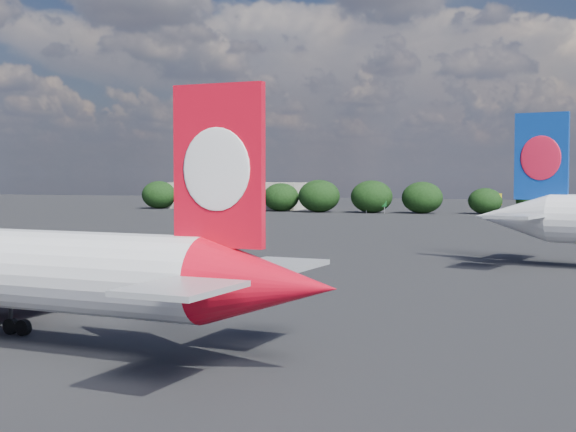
% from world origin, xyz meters
% --- Properties ---
extents(ground, '(500.00, 500.00, 0.00)m').
position_xyz_m(ground, '(0.00, 60.00, 0.00)').
color(ground, black).
rests_on(ground, ground).
extents(terminal_building, '(42.00, 16.00, 8.00)m').
position_xyz_m(terminal_building, '(-65.00, 192.00, 4.00)').
color(terminal_building, '#9F9889').
rests_on(terminal_building, ground).
extents(highway_sign, '(6.00, 0.30, 4.50)m').
position_xyz_m(highway_sign, '(-18.00, 176.00, 3.13)').
color(highway_sign, '#125C22').
rests_on(highway_sign, ground).
extents(billboard_yellow, '(5.00, 0.30, 5.50)m').
position_xyz_m(billboard_yellow, '(12.00, 182.00, 3.87)').
color(billboard_yellow, yellow).
rests_on(billboard_yellow, ground).
extents(horizon_treeline, '(201.08, 15.76, 9.03)m').
position_xyz_m(horizon_treeline, '(4.67, 180.00, 3.98)').
color(horizon_treeline, black).
rests_on(horizon_treeline, ground).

